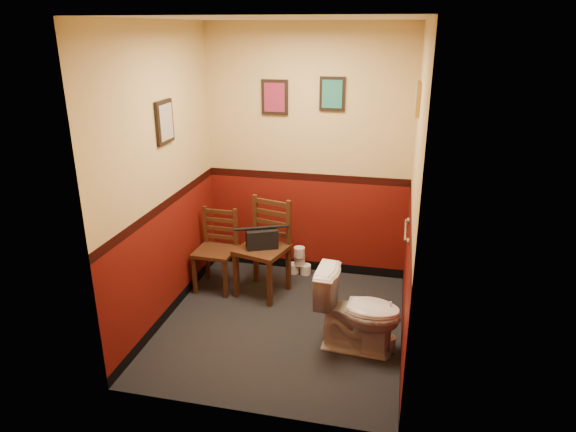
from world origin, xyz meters
name	(u,v)px	position (x,y,z in m)	size (l,w,h in m)	color
floor	(282,324)	(0.00, 0.00, 0.00)	(2.20, 2.40, 0.00)	black
ceiling	(281,18)	(0.00, 0.00, 2.70)	(2.20, 2.40, 0.00)	silver
wall_back	(307,155)	(0.00, 1.20, 1.35)	(2.20, 2.70, 0.00)	#590F0A
wall_front	(238,242)	(0.00, -1.20, 1.35)	(2.20, 2.70, 0.00)	#590F0A
wall_left	(162,180)	(-1.10, 0.00, 1.35)	(2.40, 2.70, 0.00)	#590F0A
wall_right	(414,196)	(1.10, 0.00, 1.35)	(2.40, 2.70, 0.00)	#590F0A
grab_bar	(406,231)	(1.07, 0.25, 0.95)	(0.05, 0.56, 0.06)	silver
framed_print_back_a	(275,97)	(-0.35, 1.18, 1.95)	(0.28, 0.04, 0.36)	black
framed_print_back_b	(332,94)	(0.25, 1.18, 2.00)	(0.26, 0.04, 0.34)	black
framed_print_left	(165,122)	(-1.08, 0.10, 1.85)	(0.04, 0.30, 0.38)	black
framed_print_right	(418,99)	(1.08, 0.60, 2.05)	(0.04, 0.34, 0.28)	olive
toilet	(358,312)	(0.72, -0.22, 0.36)	(0.41, 0.74, 0.72)	white
toilet_brush	(387,342)	(0.98, -0.20, 0.08)	(0.13, 0.13, 0.48)	silver
chair_left	(217,250)	(-0.85, 0.59, 0.43)	(0.41, 0.41, 0.85)	#402213
chair_right	(264,248)	(-0.33, 0.59, 0.50)	(0.57, 0.57, 1.00)	#402213
handbag	(262,238)	(-0.34, 0.55, 0.62)	(0.35, 0.27, 0.23)	black
tp_stack	(300,262)	(-0.05, 1.07, 0.14)	(0.26, 0.16, 0.33)	silver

